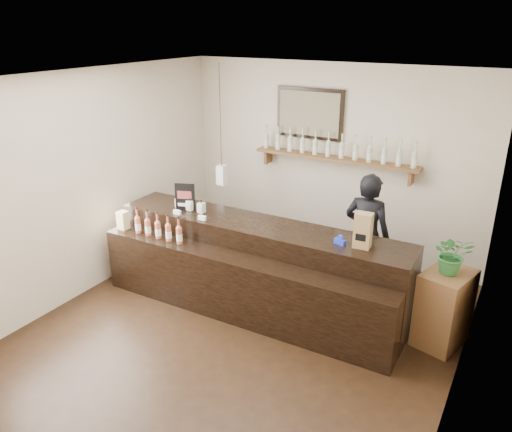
% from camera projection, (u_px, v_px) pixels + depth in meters
% --- Properties ---
extents(ground, '(5.00, 5.00, 0.00)m').
position_uv_depth(ground, '(242.00, 331.00, 5.71)').
color(ground, black).
rests_on(ground, ground).
extents(room_shell, '(5.00, 5.00, 5.00)m').
position_uv_depth(room_shell, '(240.00, 190.00, 5.09)').
color(room_shell, beige).
rests_on(room_shell, ground).
extents(back_wall_decor, '(2.66, 0.96, 1.69)m').
position_uv_depth(back_wall_decor, '(319.00, 139.00, 7.06)').
color(back_wall_decor, brown).
rests_on(back_wall_decor, ground).
extents(counter, '(3.74, 1.03, 1.22)m').
position_uv_depth(counter, '(253.00, 269.00, 6.07)').
color(counter, black).
rests_on(counter, ground).
extents(promo_sign, '(0.24, 0.11, 0.36)m').
position_uv_depth(promo_sign, '(185.00, 197.00, 6.34)').
color(promo_sign, black).
rests_on(promo_sign, counter).
extents(paper_bag, '(0.19, 0.15, 0.39)m').
position_uv_depth(paper_bag, '(363.00, 230.00, 5.29)').
color(paper_bag, '#987749').
rests_on(paper_bag, counter).
extents(tape_dispenser, '(0.14, 0.08, 0.11)m').
position_uv_depth(tape_dispenser, '(340.00, 241.00, 5.41)').
color(tape_dispenser, '#1B2DC1').
rests_on(tape_dispenser, counter).
extents(side_cabinet, '(0.56, 0.68, 0.86)m').
position_uv_depth(side_cabinet, '(444.00, 308.00, 5.37)').
color(side_cabinet, brown).
rests_on(side_cabinet, ground).
extents(potted_plant, '(0.48, 0.45, 0.43)m').
position_uv_depth(potted_plant, '(453.00, 254.00, 5.13)').
color(potted_plant, '#2C6E30').
rests_on(potted_plant, side_cabinet).
extents(shopkeeper, '(0.68, 0.47, 1.82)m').
position_uv_depth(shopkeeper, '(367.00, 227.00, 6.21)').
color(shopkeeper, black).
rests_on(shopkeeper, ground).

